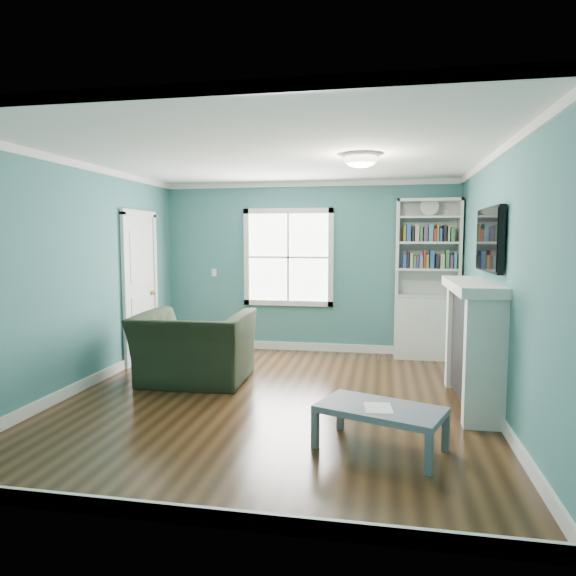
# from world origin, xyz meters

# --- Properties ---
(floor) EXTENTS (5.00, 5.00, 0.00)m
(floor) POSITION_xyz_m (0.00, 0.00, 0.00)
(floor) COLOR black
(floor) RESTS_ON ground
(room_walls) EXTENTS (5.00, 5.00, 5.00)m
(room_walls) POSITION_xyz_m (0.00, 0.00, 1.58)
(room_walls) COLOR #3E7575
(room_walls) RESTS_ON ground
(trim) EXTENTS (4.50, 5.00, 2.60)m
(trim) POSITION_xyz_m (0.00, 0.00, 1.24)
(trim) COLOR white
(trim) RESTS_ON ground
(window) EXTENTS (1.40, 0.06, 1.50)m
(window) POSITION_xyz_m (-0.30, 2.49, 1.45)
(window) COLOR white
(window) RESTS_ON room_walls
(bookshelf) EXTENTS (0.90, 0.35, 2.31)m
(bookshelf) POSITION_xyz_m (1.77, 2.30, 0.92)
(bookshelf) COLOR silver
(bookshelf) RESTS_ON ground
(fireplace) EXTENTS (0.44, 1.58, 1.30)m
(fireplace) POSITION_xyz_m (2.08, 0.20, 0.64)
(fireplace) COLOR black
(fireplace) RESTS_ON ground
(tv) EXTENTS (0.06, 1.10, 0.65)m
(tv) POSITION_xyz_m (2.20, 0.20, 1.72)
(tv) COLOR black
(tv) RESTS_ON fireplace
(door) EXTENTS (0.12, 0.98, 2.17)m
(door) POSITION_xyz_m (-2.22, 1.40, 1.07)
(door) COLOR silver
(door) RESTS_ON ground
(ceiling_fixture) EXTENTS (0.38, 0.38, 0.15)m
(ceiling_fixture) POSITION_xyz_m (0.90, 0.10, 2.55)
(ceiling_fixture) COLOR white
(ceiling_fixture) RESTS_ON room_walls
(light_switch) EXTENTS (0.08, 0.01, 0.12)m
(light_switch) POSITION_xyz_m (-1.50, 2.48, 1.20)
(light_switch) COLOR white
(light_switch) RESTS_ON room_walls
(recliner) EXTENTS (1.33, 0.88, 1.14)m
(recliner) POSITION_xyz_m (-1.08, 0.49, 0.57)
(recliner) COLOR black
(recliner) RESTS_ON ground
(coffee_table) EXTENTS (1.13, 0.86, 0.36)m
(coffee_table) POSITION_xyz_m (1.14, -1.14, 0.32)
(coffee_table) COLOR #535B63
(coffee_table) RESTS_ON ground
(paper_sheet) EXTENTS (0.25, 0.30, 0.00)m
(paper_sheet) POSITION_xyz_m (1.13, -1.18, 0.37)
(paper_sheet) COLOR white
(paper_sheet) RESTS_ON coffee_table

